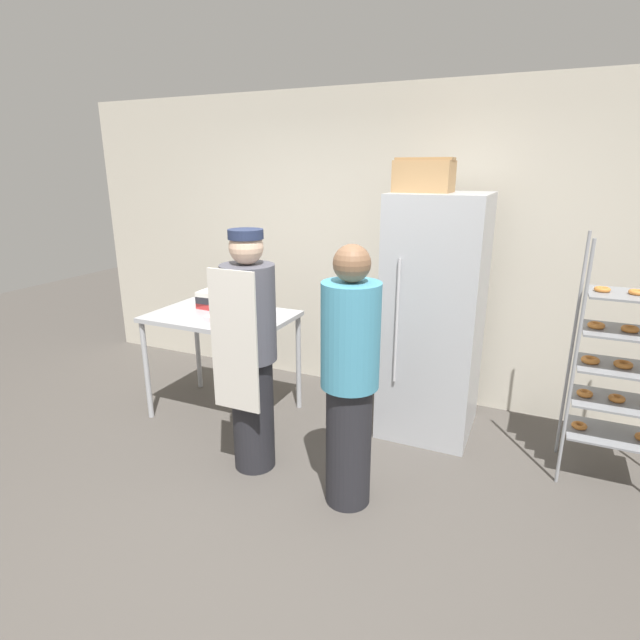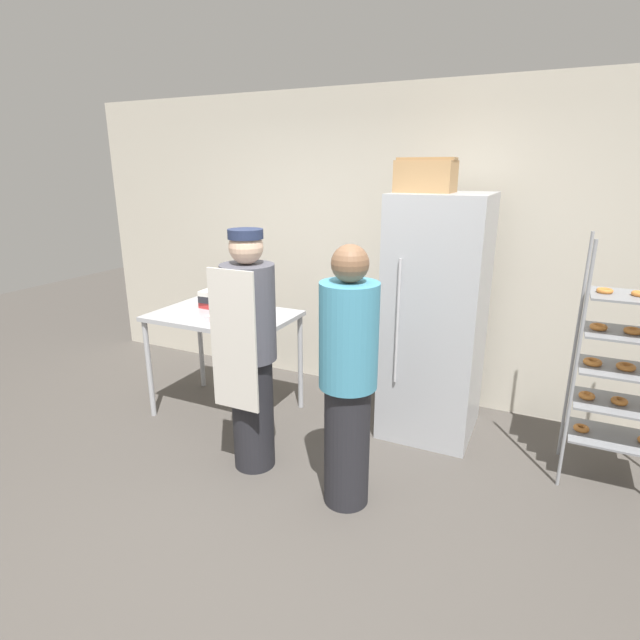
% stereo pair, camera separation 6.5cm
% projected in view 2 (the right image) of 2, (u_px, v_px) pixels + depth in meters
% --- Properties ---
extents(ground_plane, '(14.00, 14.00, 0.00)m').
position_uv_depth(ground_plane, '(264.00, 522.00, 2.99)').
color(ground_plane, '#4C4742').
extents(back_wall, '(6.40, 0.12, 2.71)m').
position_uv_depth(back_wall, '(387.00, 247.00, 4.48)').
color(back_wall, beige).
rests_on(back_wall, ground_plane).
extents(refrigerator, '(0.69, 0.76, 1.86)m').
position_uv_depth(refrigerator, '(435.00, 318.00, 3.82)').
color(refrigerator, '#ADAFB5').
rests_on(refrigerator, ground_plane).
extents(baking_rack, '(0.61, 0.43, 1.64)m').
position_uv_depth(baking_rack, '(626.00, 369.00, 3.17)').
color(baking_rack, '#93969B').
rests_on(baking_rack, ground_plane).
extents(prep_counter, '(1.15, 0.76, 0.88)m').
position_uv_depth(prep_counter, '(224.00, 325.00, 4.13)').
color(prep_counter, '#ADAFB5').
rests_on(prep_counter, ground_plane).
extents(donut_box, '(0.29, 0.21, 0.25)m').
position_uv_depth(donut_box, '(228.00, 315.00, 3.90)').
color(donut_box, silver).
rests_on(donut_box, prep_counter).
extents(blender_pitcher, '(0.11, 0.11, 0.28)m').
position_uv_depth(blender_pitcher, '(267.00, 295.00, 4.20)').
color(blender_pitcher, '#99999E').
rests_on(blender_pitcher, prep_counter).
extents(binder_stack, '(0.32, 0.28, 0.15)m').
position_uv_depth(binder_stack, '(221.00, 298.00, 4.29)').
color(binder_stack, '#B72D2D').
rests_on(binder_stack, prep_counter).
extents(cardboard_storage_box, '(0.41, 0.30, 0.24)m').
position_uv_depth(cardboard_storage_box, '(426.00, 176.00, 3.56)').
color(cardboard_storage_box, '#A87F51').
rests_on(cardboard_storage_box, refrigerator).
extents(person_baker, '(0.35, 0.37, 1.67)m').
position_uv_depth(person_baker, '(250.00, 350.00, 3.32)').
color(person_baker, '#232328').
rests_on(person_baker, ground_plane).
extents(person_customer, '(0.35, 0.35, 1.64)m').
position_uv_depth(person_customer, '(348.00, 379.00, 2.95)').
color(person_customer, '#232328').
rests_on(person_customer, ground_plane).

